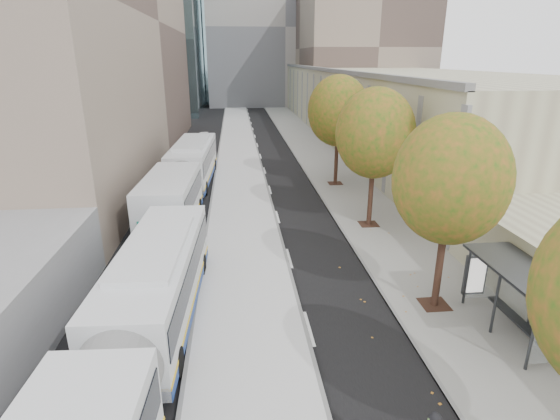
{
  "coord_description": "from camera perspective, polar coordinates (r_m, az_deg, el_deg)",
  "views": [
    {
      "loc": [
        -4.12,
        -1.56,
        9.43
      ],
      "look_at": [
        -2.1,
        18.19,
        2.5
      ],
      "focal_mm": 28.0,
      "sensor_mm": 36.0,
      "label": 1
    }
  ],
  "objects": [
    {
      "name": "distant_car",
      "position": [
        52.75,
        -9.84,
        9.35
      ],
      "size": [
        1.84,
        3.74,
        1.23
      ],
      "primitive_type": "imported",
      "rotation": [
        0.0,
        0.0,
        0.11
      ],
      "color": "white",
      "rests_on": "ground"
    },
    {
      "name": "tree_e",
      "position": [
        33.67,
        7.63,
        12.7
      ],
      "size": [
        4.6,
        4.6,
        7.92
      ],
      "color": "black",
      "rests_on": "sidewalk"
    },
    {
      "name": "bus_shelter",
      "position": [
        17.48,
        29.33,
        -7.9
      ],
      "size": [
        1.9,
        4.4,
        2.53
      ],
      "color": "#383A3F",
      "rests_on": "sidewalk"
    },
    {
      "name": "bus_near",
      "position": [
        13.88,
        -18.93,
        -16.38
      ],
      "size": [
        3.38,
        17.53,
        2.91
      ],
      "rotation": [
        0.0,
        0.0,
        -0.05
      ],
      "color": "silver",
      "rests_on": "ground"
    },
    {
      "name": "tree_d",
      "position": [
        25.11,
        12.31,
        9.73
      ],
      "size": [
        4.4,
        4.4,
        7.6
      ],
      "color": "black",
      "rests_on": "sidewalk"
    },
    {
      "name": "building_far_block",
      "position": [
        98.24,
        0.08,
        22.5
      ],
      "size": [
        30.0,
        18.0,
        30.0
      ],
      "primitive_type": "cube",
      "color": "gray",
      "rests_on": "ground"
    },
    {
      "name": "tree_c",
      "position": [
        17.0,
        21.41,
        3.67
      ],
      "size": [
        4.2,
        4.2,
        7.28
      ],
      "color": "black",
      "rests_on": "sidewalk"
    },
    {
      "name": "sidewalk",
      "position": [
        38.64,
        6.67,
        5.05
      ],
      "size": [
        4.75,
        150.0,
        0.08
      ],
      "primitive_type": "cube",
      "color": "gray",
      "rests_on": "ground"
    },
    {
      "name": "bus_far",
      "position": [
        31.23,
        -12.26,
        4.48
      ],
      "size": [
        3.6,
        18.8,
        3.12
      ],
      "rotation": [
        0.0,
        0.0,
        -0.05
      ],
      "color": "silver",
      "rests_on": "ground"
    },
    {
      "name": "building_midrise",
      "position": [
        46.46,
        -31.31,
        20.46
      ],
      "size": [
        24.0,
        46.0,
        25.0
      ],
      "primitive_type": "cube",
      "color": "gray",
      "rests_on": "ground"
    },
    {
      "name": "bus_platform",
      "position": [
        37.74,
        -5.32,
        4.81
      ],
      "size": [
        4.25,
        150.0,
        0.15
      ],
      "primitive_type": "cube",
      "color": "silver",
      "rests_on": "ground"
    },
    {
      "name": "building_tan",
      "position": [
        68.65,
        11.13,
        14.37
      ],
      "size": [
        18.0,
        92.0,
        8.0
      ],
      "primitive_type": "cube",
      "color": "tan",
      "rests_on": "ground"
    }
  ]
}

